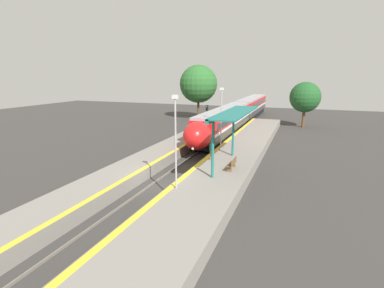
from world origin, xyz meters
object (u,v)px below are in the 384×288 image
Objects in this scene: person_waiting at (212,150)px; lamppost_mid at (221,115)px; train at (239,113)px; railway_signal at (207,119)px; platform_bench at (232,164)px; lamppost_near at (176,137)px.

lamppost_mid is (-0.24, 3.81, 2.51)m from person_waiting.
train reaches higher than person_waiting.
railway_signal is at bearing 116.01° from lamppost_mid.
platform_bench is 0.28× the size of lamppost_mid.
railway_signal is at bearing 109.70° from person_waiting.
train is at bearing 94.23° from lamppost_near.
train is 30.77m from lamppost_near.
train is 11.11m from railway_signal.
lamppost_near is at bearing -91.90° from person_waiting.
lamppost_near is (-2.54, -5.20, 2.96)m from platform_bench.
platform_bench is 6.50m from lamppost_near.
person_waiting is 4.57m from lamppost_mid.
platform_bench is 16.04m from railway_signal.
platform_bench is 0.98× the size of person_waiting.
railway_signal is at bearing 102.10° from lamppost_near.
lamppost_mid is (2.26, -19.58, 2.17)m from train.
lamppost_mid is at bearing 113.50° from platform_bench.
lamppost_near is (4.22, -19.69, 1.70)m from railway_signal.
railway_signal is (-6.76, 14.49, 1.26)m from platform_bench.
lamppost_near and lamppost_mid have the same top height.
platform_bench is 0.28× the size of lamppost_near.
person_waiting is 13.26m from railway_signal.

